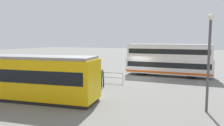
# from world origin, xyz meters

# --- Properties ---
(ground_plane) EXTENTS (160.00, 160.00, 0.00)m
(ground_plane) POSITION_xyz_m (0.00, 0.00, 0.00)
(ground_plane) COLOR slate
(double_decker_bus) EXTENTS (10.37, 2.92, 3.94)m
(double_decker_bus) POSITION_xyz_m (-3.03, -2.67, 2.01)
(double_decker_bus) COLOR white
(double_decker_bus) RESTS_ON ground
(tram_yellow) EXTENTS (16.10, 5.30, 3.32)m
(tram_yellow) POSITION_xyz_m (7.02, 12.81, 1.72)
(tram_yellow) COLOR #E5B70C
(tram_yellow) RESTS_ON ground
(pedestrian_near_railing) EXTENTS (0.45, 0.45, 1.80)m
(pedestrian_near_railing) POSITION_xyz_m (4.88, 3.06, 1.05)
(pedestrian_near_railing) COLOR #33384C
(pedestrian_near_railing) RESTS_ON ground
(pedestrian_crossing) EXTENTS (0.45, 0.45, 1.73)m
(pedestrian_crossing) POSITION_xyz_m (1.44, 6.19, 1.00)
(pedestrian_crossing) COLOR black
(pedestrian_crossing) RESTS_ON ground
(pedestrian_railing) EXTENTS (7.27, 0.53, 1.08)m
(pedestrian_railing) POSITION_xyz_m (3.84, 4.17, 0.74)
(pedestrian_railing) COLOR gray
(pedestrian_railing) RESTS_ON ground
(info_sign) EXTENTS (1.00, 0.18, 2.43)m
(info_sign) POSITION_xyz_m (9.34, 4.94, 1.67)
(info_sign) COLOR slate
(info_sign) RESTS_ON ground
(street_lamp) EXTENTS (0.36, 0.36, 6.01)m
(street_lamp) POSITION_xyz_m (-7.82, 9.75, 3.57)
(street_lamp) COLOR #4C4C51
(street_lamp) RESTS_ON ground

